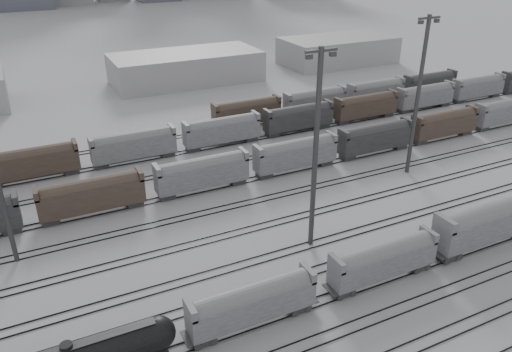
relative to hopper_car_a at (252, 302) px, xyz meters
name	(u,v)px	position (x,y,z in m)	size (l,w,h in m)	color
ground	(374,289)	(15.16, -1.00, -3.07)	(900.00, 900.00, 0.00)	#BCBBC1
tracks	(297,219)	(15.16, 16.50, -2.99)	(220.00, 71.50, 0.16)	black
hopper_car_a	(252,302)	(0.00, 0.00, 0.00)	(13.88, 2.76, 4.96)	#252528
hopper_car_b	(383,259)	(16.94, 0.00, 0.01)	(13.94, 2.77, 4.98)	#252528
hopper_car_c	(489,221)	(33.97, 0.00, 0.63)	(16.75, 3.33, 5.99)	#252528
light_mast_c	(316,148)	(13.55, 10.35, 10.69)	(4.15, 0.66, 25.94)	#3C3B3E
light_mast_d	(418,94)	(40.19, 21.90, 10.82)	(4.19, 0.67, 26.18)	#3C3B3E
bg_string_near	(295,155)	(23.16, 31.00, -0.27)	(151.00, 3.00, 5.60)	gray
bg_string_mid	(298,119)	(33.16, 47.00, -0.27)	(151.00, 3.00, 5.60)	#252528
bg_string_far	(346,97)	(50.66, 55.00, -0.27)	(66.00, 3.00, 5.60)	#4E3C31
warehouse_mid	(186,67)	(25.16, 94.00, 0.93)	(40.00, 18.00, 8.00)	#9C9C9F
warehouse_right	(338,50)	(75.16, 94.00, 0.93)	(35.00, 18.00, 8.00)	#9C9C9F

